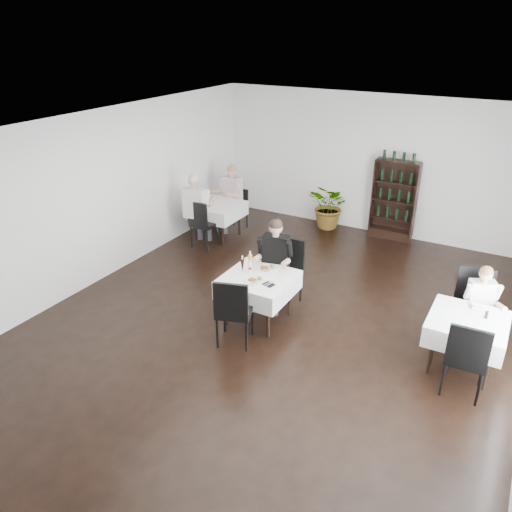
% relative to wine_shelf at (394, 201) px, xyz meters
% --- Properties ---
extents(room_shell, '(9.00, 9.00, 9.00)m').
position_rel_wine_shelf_xyz_m(room_shell, '(-0.60, -4.31, 0.65)').
color(room_shell, black).
rests_on(room_shell, ground).
extents(wine_shelf, '(0.90, 0.28, 1.75)m').
position_rel_wine_shelf_xyz_m(wine_shelf, '(0.00, 0.00, 0.00)').
color(wine_shelf, black).
rests_on(wine_shelf, ground).
extents(main_table, '(1.03, 1.03, 0.77)m').
position_rel_wine_shelf_xyz_m(main_table, '(-0.90, -4.31, -0.23)').
color(main_table, black).
rests_on(main_table, ground).
extents(left_table, '(0.98, 0.98, 0.77)m').
position_rel_wine_shelf_xyz_m(left_table, '(-3.30, -1.81, -0.23)').
color(left_table, black).
rests_on(left_table, ground).
extents(right_table, '(0.98, 0.98, 0.77)m').
position_rel_wine_shelf_xyz_m(right_table, '(2.10, -4.01, -0.23)').
color(right_table, black).
rests_on(right_table, ground).
extents(potted_tree, '(1.17, 1.10, 1.03)m').
position_rel_wine_shelf_xyz_m(potted_tree, '(-1.38, -0.11, -0.33)').
color(potted_tree, '#215E20').
rests_on(potted_tree, ground).
extents(main_chair_far, '(0.52, 0.52, 1.11)m').
position_rel_wine_shelf_xyz_m(main_chair_far, '(-0.78, -3.59, -0.21)').
color(main_chair_far, black).
rests_on(main_chair_far, ground).
extents(main_chair_near, '(0.63, 0.63, 1.08)m').
position_rel_wine_shelf_xyz_m(main_chair_near, '(-0.88, -5.09, -0.23)').
color(main_chair_near, black).
rests_on(main_chair_near, ground).
extents(left_chair_far, '(0.42, 0.43, 0.91)m').
position_rel_wine_shelf_xyz_m(left_chair_far, '(-3.20, -1.14, -0.33)').
color(left_chair_far, black).
rests_on(left_chair_far, ground).
extents(left_chair_near, '(0.50, 0.51, 1.04)m').
position_rel_wine_shelf_xyz_m(left_chair_near, '(-3.27, -2.45, -0.25)').
color(left_chair_near, black).
rests_on(left_chair_near, ground).
extents(right_chair_far, '(0.60, 0.61, 1.12)m').
position_rel_wine_shelf_xyz_m(right_chair_far, '(2.07, -3.25, -0.21)').
color(right_chair_far, black).
rests_on(right_chair_far, ground).
extents(right_chair_near, '(0.50, 0.51, 1.07)m').
position_rel_wine_shelf_xyz_m(right_chair_near, '(2.19, -4.61, -0.24)').
color(right_chair_near, black).
rests_on(right_chair_near, ground).
extents(diner_main, '(0.62, 0.65, 1.51)m').
position_rel_wine_shelf_xyz_m(diner_main, '(-0.90, -3.80, 0.03)').
color(diner_main, '#3F3E46').
rests_on(diner_main, ground).
extents(diner_left_far, '(0.61, 0.64, 1.48)m').
position_rel_wine_shelf_xyz_m(diner_left_far, '(-3.32, -1.27, 0.01)').
color(diner_left_far, '#3F3E46').
rests_on(diner_left_far, ground).
extents(diner_left_near, '(0.64, 0.67, 1.58)m').
position_rel_wine_shelf_xyz_m(diner_left_near, '(-3.42, -2.39, 0.07)').
color(diner_left_near, '#3F3E46').
rests_on(diner_left_near, ground).
extents(diner_right_far, '(0.57, 0.60, 1.27)m').
position_rel_wine_shelf_xyz_m(diner_right_far, '(2.19, -3.40, -0.11)').
color(diner_right_far, '#3F3E46').
rests_on(diner_right_far, ground).
extents(plate_far, '(0.31, 0.31, 0.09)m').
position_rel_wine_shelf_xyz_m(plate_far, '(-0.88, -4.06, -0.06)').
color(plate_far, white).
rests_on(plate_far, main_table).
extents(plate_near, '(0.33, 0.33, 0.08)m').
position_rel_wine_shelf_xyz_m(plate_near, '(-0.86, -4.49, -0.06)').
color(plate_near, white).
rests_on(plate_near, main_table).
extents(pilsner_dark, '(0.07, 0.07, 0.29)m').
position_rel_wine_shelf_xyz_m(pilsner_dark, '(-1.17, -4.33, 0.04)').
color(pilsner_dark, black).
rests_on(pilsner_dark, main_table).
extents(pilsner_lager, '(0.08, 0.08, 0.32)m').
position_rel_wine_shelf_xyz_m(pilsner_lager, '(-1.12, -4.19, 0.06)').
color(pilsner_lager, gold).
rests_on(pilsner_lager, main_table).
extents(coke_bottle, '(0.05, 0.05, 0.21)m').
position_rel_wine_shelf_xyz_m(coke_bottle, '(-1.08, -4.26, 0.01)').
color(coke_bottle, silver).
rests_on(coke_bottle, main_table).
extents(napkin_cutlery, '(0.20, 0.19, 0.02)m').
position_rel_wine_shelf_xyz_m(napkin_cutlery, '(-0.64, -4.47, -0.07)').
color(napkin_cutlery, black).
rests_on(napkin_cutlery, main_table).
extents(pepper_mill, '(0.06, 0.06, 0.10)m').
position_rel_wine_shelf_xyz_m(pepper_mill, '(2.29, -3.89, -0.02)').
color(pepper_mill, black).
rests_on(pepper_mill, right_table).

